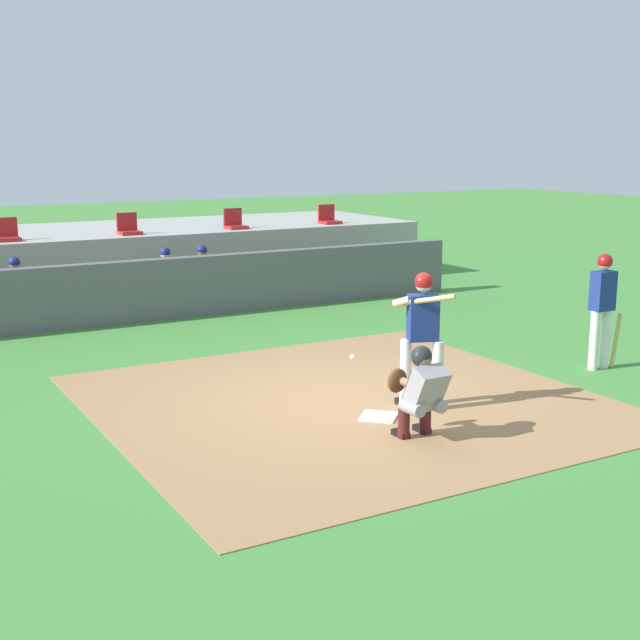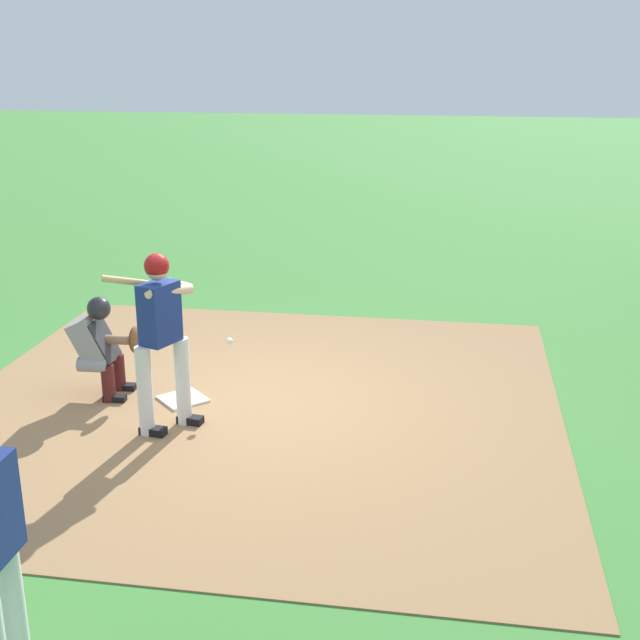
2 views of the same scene
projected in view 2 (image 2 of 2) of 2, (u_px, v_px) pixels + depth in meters
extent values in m
plane|color=#428438|center=(255.00, 406.00, 8.93)|extent=(80.00, 80.00, 0.00)
cube|color=#9E754C|center=(255.00, 405.00, 8.93)|extent=(6.40, 6.40, 0.01)
cube|color=white|center=(183.00, 399.00, 9.05)|extent=(0.62, 0.62, 0.02)
cylinder|color=silver|center=(183.00, 382.00, 8.37)|extent=(0.15, 0.15, 0.92)
cylinder|color=silver|center=(145.00, 392.00, 8.12)|extent=(0.15, 0.15, 0.92)
cube|color=navy|center=(160.00, 313.00, 8.01)|extent=(0.44, 0.36, 0.60)
sphere|color=beige|center=(157.00, 269.00, 7.88)|extent=(0.21, 0.21, 0.21)
sphere|color=maroon|center=(157.00, 266.00, 7.87)|extent=(0.24, 0.24, 0.24)
cylinder|color=beige|center=(179.00, 286.00, 8.16)|extent=(0.20, 0.27, 0.17)
cylinder|color=beige|center=(170.00, 291.00, 7.98)|extent=(0.55, 0.34, 0.18)
cylinder|color=tan|center=(147.00, 283.00, 8.05)|extent=(0.45, 0.78, 0.24)
cube|color=black|center=(190.00, 420.00, 8.48)|extent=(0.15, 0.27, 0.09)
cube|color=black|center=(153.00, 431.00, 8.24)|extent=(0.15, 0.27, 0.09)
cylinder|color=gray|center=(104.00, 354.00, 9.22)|extent=(0.17, 0.33, 0.16)
cylinder|color=#4C1919|center=(119.00, 373.00, 9.27)|extent=(0.14, 0.14, 0.42)
cube|color=black|center=(125.00, 387.00, 9.32)|extent=(0.12, 0.24, 0.08)
cylinder|color=gray|center=(93.00, 365.00, 8.92)|extent=(0.17, 0.33, 0.16)
cylinder|color=#4C1919|center=(108.00, 384.00, 8.97)|extent=(0.14, 0.14, 0.42)
cube|color=black|center=(115.00, 399.00, 9.01)|extent=(0.12, 0.24, 0.08)
cube|color=gray|center=(93.00, 340.00, 9.01)|extent=(0.42, 0.45, 0.57)
cube|color=#2D2D33|center=(103.00, 341.00, 9.00)|extent=(0.39, 0.27, 0.45)
sphere|color=#996B4C|center=(97.00, 310.00, 8.89)|extent=(0.21, 0.21, 0.21)
sphere|color=#232328|center=(99.00, 308.00, 8.89)|extent=(0.25, 0.25, 0.25)
cylinder|color=#996B4C|center=(114.00, 340.00, 9.02)|extent=(0.12, 0.45, 0.10)
ellipsoid|color=brown|center=(136.00, 339.00, 9.03)|extent=(0.28, 0.13, 0.30)
sphere|color=white|center=(230.00, 341.00, 8.83)|extent=(0.07, 0.07, 0.07)
cylinder|color=silver|center=(14.00, 612.00, 4.96)|extent=(0.14, 0.14, 0.92)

